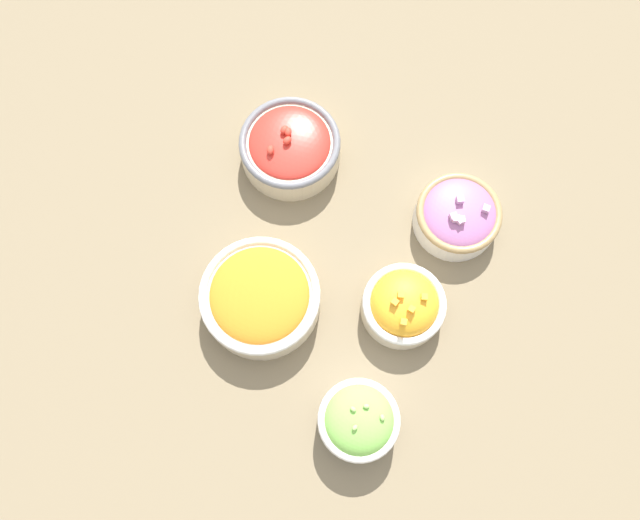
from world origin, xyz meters
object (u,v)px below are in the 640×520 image
at_px(bowl_red_onion, 458,216).
at_px(bowl_lettuce, 358,420).
at_px(bowl_carrots, 260,297).
at_px(bowl_squash, 403,306).
at_px(bowl_cherry_tomatoes, 290,147).

height_order(bowl_red_onion, bowl_lettuce, bowl_lettuce).
bearing_deg(bowl_carrots, bowl_red_onion, -36.94).
bearing_deg(bowl_squash, bowl_carrots, 116.24).
xyz_separation_m(bowl_carrots, bowl_squash, (0.09, -0.19, -0.00)).
relative_size(bowl_carrots, bowl_cherry_tomatoes, 1.11).
bearing_deg(bowl_squash, bowl_lettuce, -173.30).
distance_m(bowl_red_onion, bowl_squash, 0.17).
bearing_deg(bowl_lettuce, bowl_squash, 6.70).
bearing_deg(bowl_cherry_tomatoes, bowl_squash, -116.98).
xyz_separation_m(bowl_cherry_tomatoes, bowl_red_onion, (0.03, -0.28, -0.00)).
distance_m(bowl_carrots, bowl_red_onion, 0.33).
height_order(bowl_cherry_tomatoes, bowl_squash, bowl_squash).
distance_m(bowl_cherry_tomatoes, bowl_lettuce, 0.43).
distance_m(bowl_carrots, bowl_squash, 0.21).
height_order(bowl_red_onion, bowl_squash, bowl_squash).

